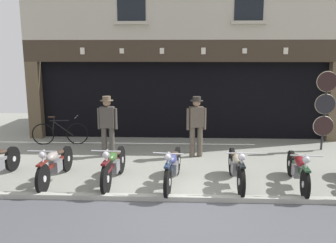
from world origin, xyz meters
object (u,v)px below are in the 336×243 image
at_px(shopkeeper_center, 196,123).
at_px(motorcycle_center_right, 236,167).
at_px(motorcycle_right, 298,169).
at_px(tyre_sign_pole, 325,105).
at_px(motorcycle_center_left, 114,165).
at_px(leaning_bicycle, 60,133).
at_px(motorcycle_left, 55,164).
at_px(salesman_left, 107,123).
at_px(motorcycle_center, 173,166).
at_px(advert_board_near, 100,87).
at_px(advert_board_far, 73,87).

bearing_deg(shopkeeper_center, motorcycle_center_right, 98.91).
relative_size(motorcycle_right, tyre_sign_pole, 0.84).
height_order(motorcycle_center_left, leaning_bicycle, motorcycle_center_left).
relative_size(motorcycle_left, salesman_left, 1.19).
xyz_separation_m(motorcycle_center, advert_board_near, (-2.61, 4.51, 1.32)).
distance_m(salesman_left, leaning_bicycle, 2.28).
height_order(motorcycle_center, salesman_left, salesman_left).
bearing_deg(tyre_sign_pole, shopkeeper_center, -167.52).
bearing_deg(motorcycle_center_left, motorcycle_right, -177.42).
relative_size(motorcycle_left, advert_board_far, 2.12).
bearing_deg(salesman_left, motorcycle_right, 155.74).
xyz_separation_m(motorcycle_left, motorcycle_center_left, (1.35, -0.06, 0.01)).
relative_size(motorcycle_center_left, motorcycle_center_right, 1.00).
relative_size(motorcycle_center, salesman_left, 1.22).
xyz_separation_m(motorcycle_center_left, tyre_sign_pole, (5.75, 2.98, 0.94)).
xyz_separation_m(motorcycle_center_left, shopkeeper_center, (1.92, 2.14, 0.52)).
bearing_deg(advert_board_far, motorcycle_center_left, -63.39).
height_order(salesman_left, leaning_bicycle, salesman_left).
bearing_deg(salesman_left, leaning_bicycle, -33.83).
relative_size(motorcycle_center_right, motorcycle_right, 1.00).
bearing_deg(tyre_sign_pole, advert_board_far, 169.68).
distance_m(shopkeeper_center, advert_board_far, 4.80).
bearing_deg(tyre_sign_pole, advert_board_near, 168.34).
bearing_deg(leaning_bicycle, shopkeeper_center, 68.14).
height_order(motorcycle_left, salesman_left, salesman_left).
bearing_deg(advert_board_near, motorcycle_center, -59.92).
distance_m(motorcycle_center_left, motorcycle_center, 1.33).
xyz_separation_m(motorcycle_left, shopkeeper_center, (3.27, 2.08, 0.54)).
relative_size(motorcycle_center_left, salesman_left, 1.16).
bearing_deg(motorcycle_left, advert_board_near, -89.14).
height_order(salesman_left, tyre_sign_pole, tyre_sign_pole).
relative_size(shopkeeper_center, tyre_sign_pole, 0.72).
xyz_separation_m(advert_board_near, advert_board_far, (-0.94, -0.00, -0.00)).
relative_size(motorcycle_right, leaning_bicycle, 1.12).
xyz_separation_m(shopkeeper_center, advert_board_far, (-4.14, 2.30, 0.79)).
xyz_separation_m(advert_board_far, leaning_bicycle, (-0.17, -1.11, -1.37)).
distance_m(motorcycle_center, leaning_bicycle, 5.03).
bearing_deg(motorcycle_center_left, leaning_bicycle, -51.04).
distance_m(motorcycle_left, salesman_left, 2.24).
height_order(motorcycle_center_right, motorcycle_right, motorcycle_center_right).
distance_m(motorcycle_center_right, advert_board_near, 6.15).
bearing_deg(motorcycle_center_right, advert_board_far, -42.16).
bearing_deg(leaning_bicycle, motorcycle_right, 55.91).
bearing_deg(motorcycle_center_left, advert_board_near, -70.56).
distance_m(motorcycle_left, tyre_sign_pole, 7.74).
bearing_deg(leaning_bicycle, motorcycle_center, 41.10).
relative_size(motorcycle_center_right, advert_board_near, 2.03).
height_order(motorcycle_left, motorcycle_right, motorcycle_left).
bearing_deg(shopkeeper_center, salesman_left, -10.12).
relative_size(motorcycle_center_left, leaning_bicycle, 1.12).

